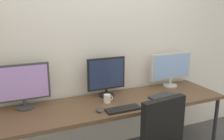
% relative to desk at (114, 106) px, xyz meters
% --- Properties ---
extents(wall_back, '(4.95, 0.10, 2.60)m').
position_rel_desk_xyz_m(wall_back, '(0.00, 0.42, 0.61)').
color(wall_back, silver).
rests_on(wall_back, ground_plane).
extents(desk, '(2.55, 0.68, 0.74)m').
position_rel_desk_xyz_m(desk, '(0.00, 0.00, 0.00)').
color(desk, brown).
rests_on(desk, ground_plane).
extents(monitor_left, '(0.53, 0.18, 0.46)m').
position_rel_desk_xyz_m(monitor_left, '(-0.90, 0.21, 0.30)').
color(monitor_left, '#38383D').
rests_on(monitor_left, desk).
extents(monitor_center, '(0.45, 0.18, 0.45)m').
position_rel_desk_xyz_m(monitor_center, '(0.00, 0.21, 0.29)').
color(monitor_center, black).
rests_on(monitor_center, desk).
extents(monitor_right, '(0.59, 0.18, 0.44)m').
position_rel_desk_xyz_m(monitor_right, '(0.90, 0.21, 0.29)').
color(monitor_right, silver).
rests_on(monitor_right, desk).
extents(keyboard_main, '(0.36, 0.13, 0.02)m').
position_rel_desk_xyz_m(keyboard_main, '(0.00, -0.23, 0.06)').
color(keyboard_main, black).
rests_on(keyboard_main, desk).
extents(computer_mouse, '(0.06, 0.10, 0.03)m').
position_rel_desk_xyz_m(computer_mouse, '(-0.24, -0.17, 0.06)').
color(computer_mouse, '#38383D').
rests_on(computer_mouse, desk).
extents(laptop_closed, '(0.36, 0.29, 0.02)m').
position_rel_desk_xyz_m(laptop_closed, '(0.58, -0.13, 0.06)').
color(laptop_closed, '#2D2D2D').
rests_on(laptop_closed, desk).
extents(coffee_mug, '(0.11, 0.08, 0.09)m').
position_rel_desk_xyz_m(coffee_mug, '(-0.07, 0.02, 0.09)').
color(coffee_mug, white).
rests_on(coffee_mug, desk).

